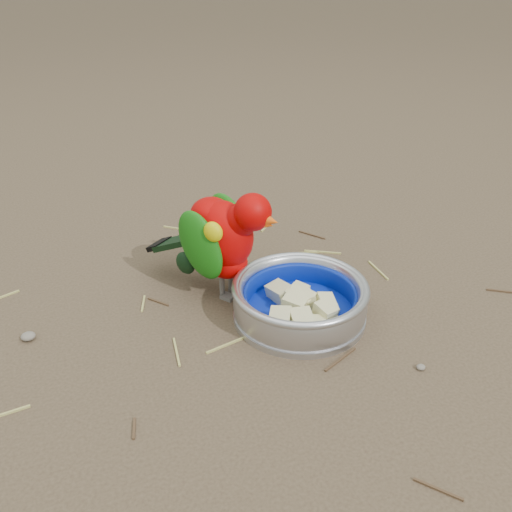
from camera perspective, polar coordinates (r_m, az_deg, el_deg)
name	(u,v)px	position (r m, az deg, el deg)	size (l,w,h in m)	color
ground	(258,352)	(0.83, 0.25, -9.62)	(60.00, 60.00, 0.00)	#4C3D2C
food_bowl	(299,313)	(0.90, 4.35, -5.74)	(0.21, 0.21, 0.02)	#B2B2BA
bowl_wall	(300,297)	(0.88, 4.42, -4.14)	(0.21, 0.21, 0.04)	#B2B2BA
fruit_wedges	(300,301)	(0.88, 4.41, -4.52)	(0.12, 0.12, 0.03)	beige
lory_parrot	(223,244)	(0.92, -3.31, 1.18)	(0.11, 0.23, 0.18)	#A90101
ground_debris	(217,321)	(0.89, -3.96, -6.49)	(0.90, 0.80, 0.01)	tan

